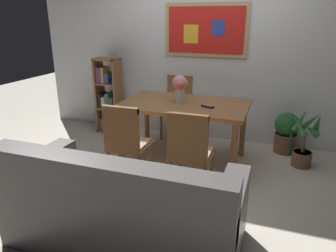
{
  "coord_description": "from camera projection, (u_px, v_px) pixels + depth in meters",
  "views": [
    {
      "loc": [
        1.02,
        -2.93,
        1.71
      ],
      "look_at": [
        -0.01,
        -0.02,
        0.65
      ],
      "focal_mm": 33.62,
      "sensor_mm": 36.0,
      "label": 1
    }
  ],
  "objects": [
    {
      "name": "tv_remote",
      "position": [
        207.0,
        106.0,
        3.57
      ],
      "size": [
        0.16,
        0.1,
        0.02
      ],
      "color": "black",
      "rests_on": "dining_table"
    },
    {
      "name": "wall_back_with_painting",
      "position": [
        206.0,
        48.0,
        4.43
      ],
      "size": [
        5.2,
        0.14,
        2.6
      ],
      "color": "silver",
      "rests_on": "ground_plane"
    },
    {
      "name": "flower_vase",
      "position": [
        180.0,
        86.0,
        3.75
      ],
      "size": [
        0.19,
        0.2,
        0.32
      ],
      "color": "beige",
      "rests_on": "dining_table"
    },
    {
      "name": "ground_plane",
      "position": [
        170.0,
        181.0,
        3.49
      ],
      "size": [
        12.0,
        12.0,
        0.0
      ],
      "primitive_type": "plane",
      "color": "beige"
    },
    {
      "name": "dining_chair_far_left",
      "position": [
        178.0,
        102.0,
        4.66
      ],
      "size": [
        0.4,
        0.41,
        0.91
      ],
      "color": "brown",
      "rests_on": "ground_plane"
    },
    {
      "name": "potted_ivy",
      "position": [
        286.0,
        132.0,
        4.16
      ],
      "size": [
        0.32,
        0.32,
        0.54
      ],
      "color": "brown",
      "rests_on": "ground_plane"
    },
    {
      "name": "bookshelf",
      "position": [
        109.0,
        99.0,
        4.87
      ],
      "size": [
        0.36,
        0.28,
        1.15
      ],
      "color": "brown",
      "rests_on": "ground_plane"
    },
    {
      "name": "dining_chair_near_right",
      "position": [
        190.0,
        149.0,
        2.99
      ],
      "size": [
        0.4,
        0.41,
        0.91
      ],
      "color": "brown",
      "rests_on": "ground_plane"
    },
    {
      "name": "dining_table",
      "position": [
        184.0,
        110.0,
        3.79
      ],
      "size": [
        1.5,
        0.95,
        0.75
      ],
      "color": "brown",
      "rests_on": "ground_plane"
    },
    {
      "name": "dining_chair_near_left",
      "position": [
        126.0,
        139.0,
        3.21
      ],
      "size": [
        0.4,
        0.41,
        0.91
      ],
      "color": "brown",
      "rests_on": "ground_plane"
    },
    {
      "name": "leather_couch",
      "position": [
        122.0,
        209.0,
        2.43
      ],
      "size": [
        1.8,
        0.84,
        0.84
      ],
      "color": "#514C4C",
      "rests_on": "ground_plane"
    },
    {
      "name": "potted_palm",
      "position": [
        304.0,
        143.0,
        3.75
      ],
      "size": [
        0.39,
        0.4,
        0.71
      ],
      "color": "brown",
      "rests_on": "ground_plane"
    }
  ]
}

